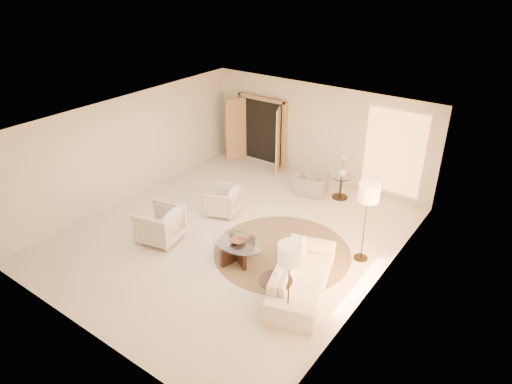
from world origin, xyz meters
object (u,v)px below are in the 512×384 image
Objects in this scene: armchair_right at (160,223)px; accent_chair at (310,181)px; coffee_table at (238,249)px; end_vase at (276,276)px; armchair_left at (222,200)px; end_table at (276,288)px; floor_lamp_far at (290,258)px; bowl at (238,241)px; side_vase at (342,172)px; floor_lamp_near at (369,196)px; sofa at (302,276)px; side_table at (341,185)px.

armchair_right is 1.02× the size of accent_chair.
coffee_table is 1.70m from end_vase.
armchair_left is at bearing 145.34° from end_vase.
floor_lamp_far reaches higher than end_table.
floor_lamp_far is at bearing 68.44° from armchair_right.
end_table reaches higher than coffee_table.
bowl is at bearing 28.59° from armchair_left.
side_vase is (0.51, 3.93, 0.50)m from coffee_table.
coffee_table is at bearing -143.41° from floor_lamp_near.
floor_lamp_near reaches higher than side_vase.
sofa is at bearing 75.24° from end_vase.
end_vase is (-0.46, 0.30, -0.79)m from floor_lamp_far.
coffee_table is at bearing 153.38° from end_vase.
end_vase is at bearing 34.95° from armchair_left.
armchair_right reaches higher than end_vase.
armchair_right is 0.58× the size of coffee_table.
sofa is at bearing 75.24° from end_table.
sofa is at bearing 103.88° from accent_chair.
armchair_right is at bearing -167.33° from coffee_table.
bowl is at bearing 89.98° from armchair_right.
coffee_table is at bearing -97.41° from side_vase.
end_vase is (-0.18, -0.67, 0.32)m from sofa.
end_vase is at bearing -106.46° from floor_lamp_near.
accent_chair is 0.92m from side_vase.
coffee_table is 3.00m from floor_lamp_near.
sofa is 2.14m from floor_lamp_near.
armchair_left is 0.87× the size of armchair_right.
bowl reaches higher than coffee_table.
floor_lamp_far reaches higher than end_vase.
side_vase is (-0.97, 4.67, 0.10)m from end_vase.
armchair_left is 3.18× the size of side_vase.
accent_chair is at bearing 94.37° from bowl.
bowl is at bearing -97.41° from side_vase.
end_vase is (3.06, -2.11, 0.28)m from armchair_left.
side_table is 2.08× the size of bowl.
side_vase is (-0.97, 4.67, 0.37)m from end_table.
side_table reaches higher than end_table.
armchair_right is 3.67× the size of side_vase.
end_vase is at bearing -26.62° from bowl.
accent_chair is 0.56× the size of coffee_table.
floor_lamp_near is (0.52, 1.68, 1.21)m from sofa.
coffee_table is 6.37× the size of side_vase.
armchair_left is 0.50× the size of coffee_table.
side_table is (-1.15, 4.00, 0.05)m from sofa.
sofa is 3.80× the size of end_table.
bowl is (0.28, -3.66, 0.10)m from accent_chair.
accent_chair is 5.30m from floor_lamp_far.
side_table is at bearing 82.59° from bowl.
side_table is at bearing 101.70° from end_table.
floor_lamp_near is at bearing 36.59° from bowl.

